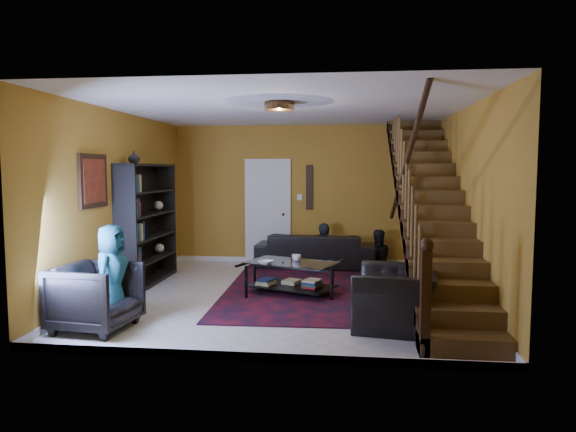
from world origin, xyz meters
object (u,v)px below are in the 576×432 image
object	(u,v)px
sofa	(316,250)
armchair_right	(396,298)
armchair_left	(96,297)
coffee_table	(291,275)
bookshelf	(148,226)

from	to	relation	value
sofa	armchair_right	size ratio (longest dim) A/B	2.10
sofa	armchair_left	distance (m)	4.85
sofa	armchair_right	bearing A→B (deg)	110.36
sofa	armchair_left	size ratio (longest dim) A/B	2.61
sofa	armchair_right	world-z (taller)	armchair_right
armchair_left	armchair_right	bearing A→B (deg)	-75.00
armchair_left	coffee_table	world-z (taller)	armchair_left
armchair_left	armchair_right	size ratio (longest dim) A/B	0.81
bookshelf	armchair_left	size ratio (longest dim) A/B	2.28
sofa	bookshelf	bearing A→B (deg)	34.65
armchair_left	armchair_right	distance (m)	3.59
bookshelf	sofa	size ratio (longest dim) A/B	0.87
armchair_right	bookshelf	bearing A→B (deg)	-108.59
armchair_right	sofa	bearing A→B (deg)	-153.57
bookshelf	sofa	world-z (taller)	bookshelf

